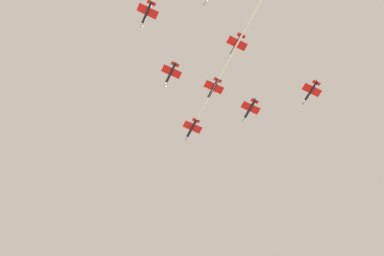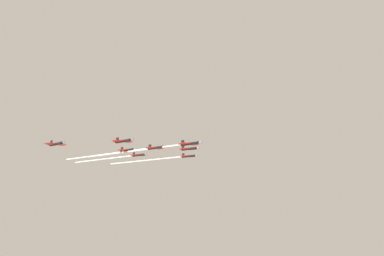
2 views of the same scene
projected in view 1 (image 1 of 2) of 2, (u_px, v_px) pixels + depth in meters
jet_lead at (220, 75)px, 171.18m from camera, size 7.51×73.46×2.17m
jet_port_inner at (171, 73)px, 171.98m from camera, size 7.51×10.36×2.17m
jet_starboard_inner at (250, 109)px, 178.32m from camera, size 7.51×10.36×2.17m
jet_port_outer at (245, 29)px, 163.53m from camera, size 7.51×75.37×2.17m
jet_center_rear at (311, 91)px, 173.80m from camera, size 7.51×10.36×2.17m
jet_port_trail at (236, 45)px, 166.84m from camera, size 7.51×10.36×2.17m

